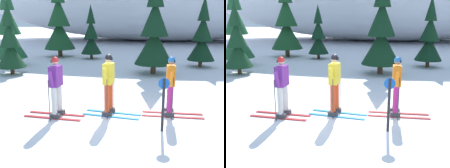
{
  "view_description": "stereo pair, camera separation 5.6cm",
  "coord_description": "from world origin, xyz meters",
  "views": [
    {
      "loc": [
        0.85,
        -7.08,
        2.85
      ],
      "look_at": [
        -0.09,
        0.46,
        0.95
      ],
      "focal_mm": 44.16,
      "sensor_mm": 36.0,
      "label": 1
    },
    {
      "loc": [
        0.91,
        -7.07,
        2.85
      ],
      "look_at": [
        -0.09,
        0.46,
        0.95
      ],
      "focal_mm": 44.16,
      "sensor_mm": 36.0,
      "label": 2
    }
  ],
  "objects": [
    {
      "name": "skier_purple_jacket",
      "position": [
        -1.65,
        0.16,
        0.92
      ],
      "size": [
        1.74,
        0.83,
        1.75
      ],
      "color": "red",
      "rests_on": "ground"
    },
    {
      "name": "skier_orange_jacket",
      "position": [
        1.57,
        0.7,
        0.9
      ],
      "size": [
        1.77,
        0.79,
        1.73
      ],
      "color": "red",
      "rests_on": "ground"
    },
    {
      "name": "pine_tree_right",
      "position": [
        1.22,
        6.61,
        2.07
      ],
      "size": [
        1.91,
        1.91,
        4.94
      ],
      "color": "#47301E",
      "rests_on": "ground"
    },
    {
      "name": "pine_tree_left",
      "position": [
        -5.72,
        5.61,
        1.5
      ],
      "size": [
        1.38,
        1.38,
        3.59
      ],
      "color": "#47301E",
      "rests_on": "ground"
    },
    {
      "name": "ground_plane",
      "position": [
        0.0,
        0.0,
        0.0
      ],
      "size": [
        120.0,
        120.0,
        0.0
      ],
      "primitive_type": "plane",
      "color": "white"
    },
    {
      "name": "pine_tree_center_left",
      "position": [
        -5.18,
        11.7,
        2.35
      ],
      "size": [
        2.17,
        2.17,
        5.62
      ],
      "color": "#47301E",
      "rests_on": "ground"
    },
    {
      "name": "pine_tree_center_right",
      "position": [
        -2.81,
        11.04,
        1.48
      ],
      "size": [
        1.37,
        1.37,
        3.55
      ],
      "color": "#47301E",
      "rests_on": "ground"
    },
    {
      "name": "trail_marker_post",
      "position": [
        1.31,
        -0.49,
        0.79
      ],
      "size": [
        0.28,
        0.07,
        1.38
      ],
      "color": "black",
      "rests_on": "ground"
    },
    {
      "name": "skier_yellow_jacket",
      "position": [
        -0.19,
        0.52,
        0.95
      ],
      "size": [
        1.73,
        0.82,
        1.79
      ],
      "color": "#2893CC",
      "rests_on": "ground"
    },
    {
      "name": "pine_tree_far_left",
      "position": [
        -6.87,
        7.82,
        2.01
      ],
      "size": [
        1.85,
        1.85,
        4.79
      ],
      "color": "#47301E",
      "rests_on": "ground"
    },
    {
      "name": "pine_tree_far_right",
      "position": [
        3.9,
        8.82,
        1.63
      ],
      "size": [
        1.51,
        1.51,
        3.91
      ],
      "color": "#47301E",
      "rests_on": "ground"
    }
  ]
}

